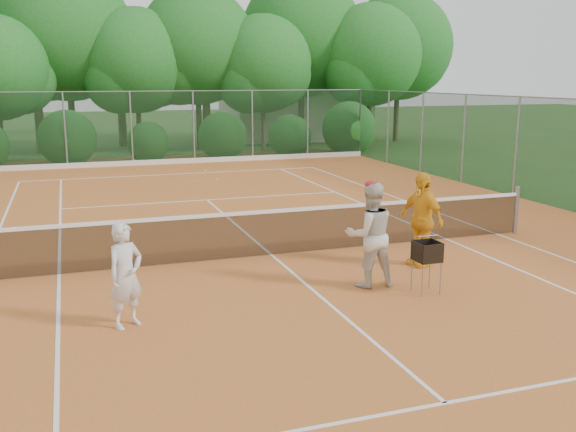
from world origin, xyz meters
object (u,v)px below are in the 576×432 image
object	(u,v)px
player_center_grp	(370,235)
ball_hopper	(427,252)
player_yellow	(421,219)
player_white	(126,275)

from	to	relation	value
player_center_grp	ball_hopper	xyz separation A→B (m)	(0.74, -0.65, -0.21)
player_yellow	player_white	bearing A→B (deg)	-90.42
player_center_grp	ball_hopper	bearing A→B (deg)	-41.26
player_white	player_yellow	xyz separation A→B (m)	(5.64, 1.37, 0.13)
player_white	player_yellow	bearing A→B (deg)	-17.73
player_white	ball_hopper	size ratio (longest dim) A/B	1.75
player_yellow	ball_hopper	size ratio (longest dim) A/B	2.05
player_center_grp	ball_hopper	world-z (taller)	player_center_grp
player_center_grp	player_yellow	bearing A→B (deg)	28.90
ball_hopper	player_yellow	bearing A→B (deg)	65.41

